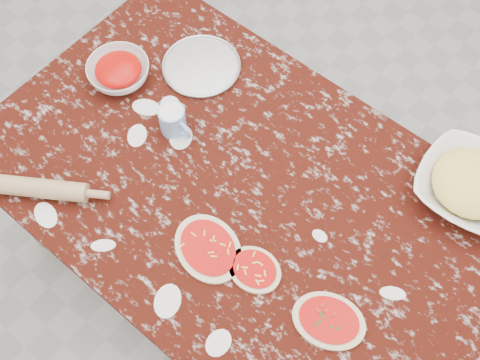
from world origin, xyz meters
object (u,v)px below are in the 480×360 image
sauce_bowl (119,72)px  cheese_bowl (469,186)px  flour_mug (173,120)px  rolling_pin (38,188)px  worktable (240,200)px  pizza_tray (201,67)px

sauce_bowl → cheese_bowl: bearing=17.9°
flour_mug → rolling_pin: size_ratio=0.43×
worktable → sauce_bowl: (-0.57, 0.06, 0.12)m
worktable → flour_mug: (-0.29, 0.03, 0.13)m
pizza_tray → sauce_bowl: (-0.18, -0.20, 0.03)m
sauce_bowl → cheese_bowl: size_ratio=0.66×
worktable → cheese_bowl: size_ratio=5.15×
flour_mug → pizza_tray: bearing=112.2°
rolling_pin → flour_mug: bearing=69.6°
sauce_bowl → rolling_pin: 0.47m
flour_mug → sauce_bowl: bearing=172.9°
pizza_tray → sauce_bowl: bearing=-131.2°
worktable → pizza_tray: pizza_tray is taller
sauce_bowl → rolling_pin: sauce_bowl is taller
sauce_bowl → flour_mug: flour_mug is taller
pizza_tray → flour_mug: size_ratio=2.07×
worktable → rolling_pin: size_ratio=5.45×
worktable → flour_mug: flour_mug is taller
sauce_bowl → flour_mug: bearing=-7.1°
worktable → flour_mug: bearing=174.4°
sauce_bowl → cheese_bowl: 1.16m
cheese_bowl → flour_mug: 0.91m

